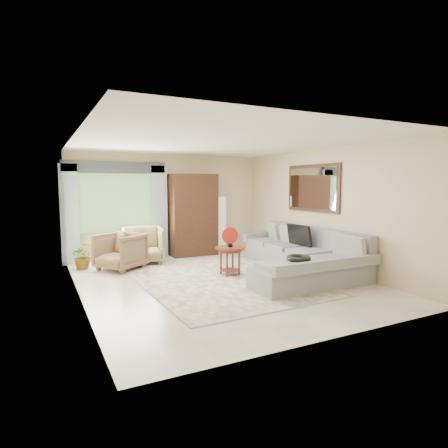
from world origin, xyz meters
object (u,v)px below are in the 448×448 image
armchair_right (143,245)px  armoire (193,215)px  floor_lamp (220,225)px  coffee_table (230,261)px  tv_screen (299,235)px  potted_plant (83,256)px  armchair_left (120,252)px  sectional_sofa (302,260)px

armchair_right → armoire: armoire is taller
armchair_right → floor_lamp: (2.24, 0.49, 0.33)m
coffee_table → armoire: 2.52m
tv_screen → armchair_right: size_ratio=0.80×
floor_lamp → potted_plant: bearing=-172.3°
armchair_left → potted_plant: bearing=-157.8°
coffee_table → potted_plant: 3.25m
potted_plant → armoire: (2.76, 0.42, 0.76)m
tv_screen → coffee_table: size_ratio=1.27×
armchair_left → armoire: (2.04, 0.87, 0.65)m
tv_screen → armoire: armoire is taller
tv_screen → potted_plant: 4.74m
sectional_sofa → armchair_right: bearing=137.3°
armchair_right → potted_plant: 1.32m
armoire → tv_screen: bearing=-58.6°
armchair_left → potted_plant: (-0.71, 0.45, -0.11)m
coffee_table → potted_plant: coffee_table is taller
sectional_sofa → tv_screen: bearing=58.6°
tv_screen → coffee_table: 1.73m
armchair_right → sectional_sofa: bearing=-33.1°
tv_screen → armchair_right: bearing=145.4°
sectional_sofa → floor_lamp: floor_lamp is taller
sectional_sofa → armchair_right: sectional_sofa is taller
potted_plant → armchair_left: bearing=-32.3°
tv_screen → armoire: (-1.50, 2.46, 0.33)m
sectional_sofa → potted_plant: sectional_sofa is taller
sectional_sofa → floor_lamp: 3.03m
tv_screen → armchair_left: tv_screen is taller
floor_lamp → armchair_right: bearing=-167.8°
armchair_right → armoire: (1.44, 0.43, 0.63)m
armchair_right → potted_plant: (-1.31, 0.01, -0.14)m
armchair_right → potted_plant: size_ratio=1.62×
tv_screen → floor_lamp: floor_lamp is taller
sectional_sofa → coffee_table: size_ratio=5.92×
armoire → coffee_table: bearing=-94.4°
tv_screen → armchair_left: (-3.54, 1.59, -0.32)m
tv_screen → armoire: size_ratio=0.35×
armoire → potted_plant: bearing=-171.3°
potted_plant → armoire: armoire is taller
sectional_sofa → armoire: 3.24m
armchair_left → tv_screen: bearing=30.3°
armchair_right → coffee_table: bearing=-47.9°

